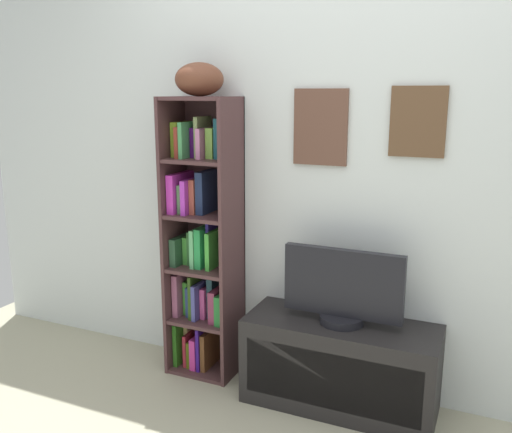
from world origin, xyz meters
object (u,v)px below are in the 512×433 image
object	(u,v)px
tv_stand	(340,365)
television	(343,288)
football	(199,79)
bookshelf	(203,245)

from	to	relation	value
tv_stand	television	world-z (taller)	television
football	tv_stand	bearing A→B (deg)	-3.56
tv_stand	television	xyz separation A→B (m)	(-0.00, 0.00, 0.41)
football	bookshelf	bearing A→B (deg)	123.51
bookshelf	football	world-z (taller)	football
football	tv_stand	distance (m)	1.64
football	tv_stand	size ratio (longest dim) A/B	0.26
football	television	size ratio (longest dim) A/B	0.43
bookshelf	football	distance (m)	0.91
football	tv_stand	world-z (taller)	football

